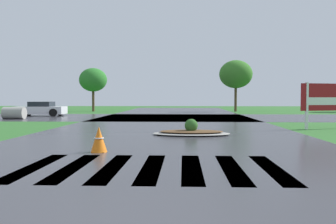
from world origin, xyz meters
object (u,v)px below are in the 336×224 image
(estate_billboard, at_px, (327,99))
(median_island, at_px, (191,132))
(drainage_pipe_stack, at_px, (14,113))
(traffic_cone, at_px, (99,140))
(car_white_sedan, at_px, (41,109))

(estate_billboard, xyz_separation_m, median_island, (-6.92, -3.35, -1.37))
(drainage_pipe_stack, xyz_separation_m, traffic_cone, (9.90, -15.49, -0.07))
(median_island, height_order, drainage_pipe_stack, drainage_pipe_stack)
(estate_billboard, distance_m, median_island, 7.81)
(median_island, relative_size, drainage_pipe_stack, 2.07)
(drainage_pipe_stack, distance_m, traffic_cone, 18.38)
(median_island, distance_m, drainage_pipe_stack, 16.52)
(drainage_pipe_stack, relative_size, traffic_cone, 2.12)
(estate_billboard, bearing_deg, car_white_sedan, -48.67)
(median_island, xyz_separation_m, car_white_sedan, (-12.50, 15.01, 0.44))
(drainage_pipe_stack, bearing_deg, estate_billboard, -20.23)
(median_island, distance_m, car_white_sedan, 19.53)
(estate_billboard, relative_size, drainage_pipe_stack, 1.80)
(car_white_sedan, relative_size, traffic_cone, 5.59)
(car_white_sedan, height_order, drainage_pipe_stack, car_white_sedan)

